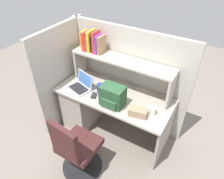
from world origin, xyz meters
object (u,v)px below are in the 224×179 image
object	(u,v)px
backpack	(112,96)
tissue_box	(138,112)
snack_canister	(100,88)
paper_cup	(153,111)
office_chair	(77,151)
laptop	(81,85)
computer_mouse	(94,95)

from	to	relation	value
backpack	tissue_box	distance (m)	0.38
snack_canister	paper_cup	bearing A→B (deg)	-2.94
paper_cup	office_chair	world-z (taller)	office_chair
laptop	backpack	distance (m)	0.56
computer_mouse	snack_canister	xyz separation A→B (m)	(0.02, 0.13, 0.05)
laptop	snack_canister	size ratio (longest dim) A/B	2.99
backpack	tissue_box	world-z (taller)	backpack
backpack	computer_mouse	xyz separation A→B (m)	(-0.30, 0.01, -0.12)
paper_cup	tissue_box	size ratio (longest dim) A/B	0.48
laptop	backpack	world-z (taller)	backpack
paper_cup	snack_canister	xyz separation A→B (m)	(-0.79, 0.04, 0.01)
computer_mouse	paper_cup	distance (m)	0.81
snack_canister	office_chair	world-z (taller)	office_chair
tissue_box	snack_canister	xyz separation A→B (m)	(-0.65, 0.16, 0.01)
paper_cup	computer_mouse	bearing A→B (deg)	-173.40
computer_mouse	office_chair	bearing A→B (deg)	-94.68
tissue_box	snack_canister	bearing A→B (deg)	154.36
tissue_box	snack_canister	size ratio (longest dim) A/B	1.80
tissue_box	office_chair	world-z (taller)	office_chair
computer_mouse	snack_canister	world-z (taller)	snack_canister
laptop	tissue_box	world-z (taller)	laptop
office_chair	snack_canister	bearing A→B (deg)	-73.09
office_chair	backpack	bearing A→B (deg)	-95.57
snack_canister	office_chair	bearing A→B (deg)	-78.77
laptop	paper_cup	xyz separation A→B (m)	(1.06, 0.03, 0.00)
computer_mouse	backpack	bearing A→B (deg)	-20.67
computer_mouse	tissue_box	xyz separation A→B (m)	(0.66, -0.02, 0.03)
laptop	backpack	size ratio (longest dim) A/B	1.22
tissue_box	laptop	bearing A→B (deg)	162.38
backpack	office_chair	xyz separation A→B (m)	(-0.13, -0.63, -0.47)
laptop	computer_mouse	world-z (taller)	laptop
computer_mouse	office_chair	xyz separation A→B (m)	(0.17, -0.64, -0.35)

